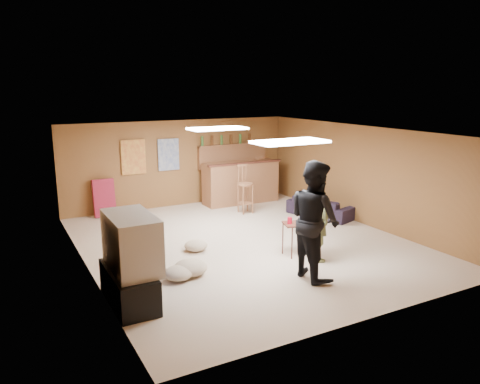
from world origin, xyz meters
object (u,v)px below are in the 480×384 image
tv_body (131,242)px  person_olive (318,214)px  person_black (314,220)px  sofa (320,207)px  tray_table (296,239)px  bar_counter (241,182)px

tv_body → person_olive: (3.37, 0.13, -0.06)m
person_black → sofa: (2.35, 2.82, -0.73)m
tv_body → sofa: 5.73m
person_black → sofa: bearing=-37.5°
tv_body → person_black: bearing=-9.3°
sofa → tray_table: size_ratio=2.62×
person_olive → tray_table: 0.67m
sofa → tray_table: tray_table is taller
person_olive → tray_table: size_ratio=2.75×
bar_counter → person_olive: 4.40m
bar_counter → sofa: bar_counter is taller
tv_body → person_olive: person_olive is taller
person_black → tray_table: bearing=-17.4°
person_olive → sofa: (1.81, 2.23, -0.60)m
bar_counter → tray_table: bar_counter is taller
person_olive → person_black: (-0.54, -0.59, 0.13)m
bar_counter → person_olive: size_ratio=1.20×
person_olive → person_black: person_black is taller
bar_counter → person_olive: bearing=-100.2°
tv_body → bar_counter: (4.15, 4.45, -0.35)m
person_olive → sofa: size_ratio=1.05×
tv_body → bar_counter: 6.09m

